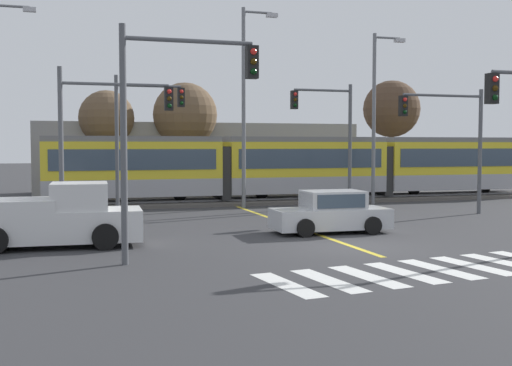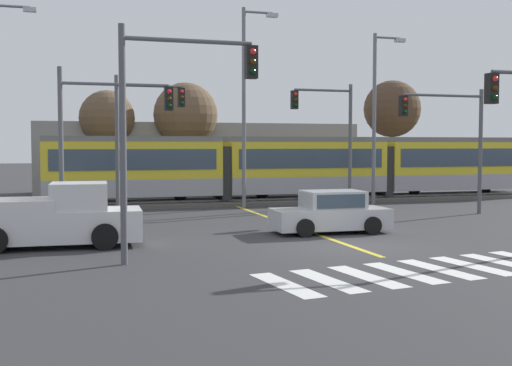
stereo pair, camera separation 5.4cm
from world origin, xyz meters
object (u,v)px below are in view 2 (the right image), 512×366
(light_rail_tram, at_px, (304,165))
(pickup_truck, at_px, (57,220))
(traffic_light_near_left, at_px, (169,106))
(traffic_light_far_left, at_px, (140,124))
(traffic_light_mid_right, at_px, (453,129))
(bare_tree_west, at_px, (107,118))
(sedan_crossing, at_px, (331,213))
(bare_tree_far_east, at_px, (392,109))
(street_lamp_centre, at_px, (247,97))
(street_lamp_east, at_px, (377,109))
(traffic_light_mid_left, at_px, (101,124))
(traffic_light_far_right, at_px, (331,126))
(bare_tree_east, at_px, (185,115))

(light_rail_tram, distance_m, pickup_truck, 18.49)
(pickup_truck, relative_size, traffic_light_near_left, 0.87)
(traffic_light_far_left, distance_m, traffic_light_mid_right, 14.32)
(traffic_light_mid_right, xyz_separation_m, bare_tree_west, (-14.26, 14.22, 0.89))
(light_rail_tram, height_order, sedan_crossing, light_rail_tram)
(bare_tree_far_east, bearing_deg, street_lamp_centre, -146.80)
(traffic_light_far_left, bearing_deg, street_lamp_east, 4.03)
(traffic_light_mid_left, distance_m, bare_tree_far_east, 24.95)
(traffic_light_far_right, distance_m, street_lamp_centre, 4.46)
(traffic_light_mid_left, xyz_separation_m, bare_tree_far_east, (20.19, 14.56, 1.65))
(pickup_truck, height_order, bare_tree_east, bare_tree_east)
(bare_tree_west, bearing_deg, bare_tree_far_east, -0.25)
(traffic_light_mid_right, relative_size, street_lamp_centre, 0.57)
(traffic_light_far_right, bearing_deg, bare_tree_west, 136.25)
(street_lamp_centre, bearing_deg, traffic_light_far_left, -172.01)
(light_rail_tram, relative_size, traffic_light_far_right, 4.52)
(traffic_light_near_left, distance_m, street_lamp_centre, 15.25)
(traffic_light_far_left, bearing_deg, bare_tree_west, 95.34)
(street_lamp_centre, height_order, bare_tree_far_east, street_lamp_centre)
(light_rail_tram, distance_m, street_lamp_east, 5.07)
(traffic_light_far_right, bearing_deg, traffic_light_mid_right, -47.70)
(traffic_light_mid_right, relative_size, street_lamp_east, 0.63)
(traffic_light_mid_left, relative_size, street_lamp_east, 0.66)
(traffic_light_mid_left, distance_m, bare_tree_east, 15.61)
(bare_tree_east, bearing_deg, traffic_light_far_left, -113.26)
(pickup_truck, distance_m, bare_tree_west, 19.26)
(bare_tree_east, height_order, bare_tree_far_east, bare_tree_far_east)
(traffic_light_far_left, relative_size, traffic_light_near_left, 1.01)
(pickup_truck, bearing_deg, bare_tree_west, 81.40)
(light_rail_tram, relative_size, sedan_crossing, 6.60)
(traffic_light_far_left, xyz_separation_m, street_lamp_centre, (5.40, 0.76, 1.38))
(traffic_light_far_left, distance_m, traffic_light_far_right, 9.41)
(pickup_truck, distance_m, traffic_light_mid_right, 17.90)
(traffic_light_far_left, distance_m, street_lamp_centre, 5.63)
(street_lamp_east, distance_m, bare_tree_east, 11.96)
(pickup_truck, bearing_deg, traffic_light_far_left, 68.80)
(traffic_light_mid_left, bearing_deg, traffic_light_far_right, 22.89)
(street_lamp_east, bearing_deg, traffic_light_mid_left, -156.66)
(sedan_crossing, distance_m, bare_tree_east, 18.54)
(sedan_crossing, bearing_deg, traffic_light_far_left, 122.55)
(traffic_light_near_left, xyz_separation_m, street_lamp_east, (13.43, 14.03, 0.90))
(traffic_light_far_left, xyz_separation_m, bare_tree_west, (-0.86, 9.17, 0.59))
(light_rail_tram, relative_size, bare_tree_east, 4.00)
(traffic_light_mid_left, bearing_deg, light_rail_tram, 37.51)
(traffic_light_mid_left, distance_m, traffic_light_near_left, 7.78)
(street_lamp_centre, bearing_deg, traffic_light_near_left, -113.82)
(sedan_crossing, distance_m, traffic_light_far_left, 11.22)
(sedan_crossing, bearing_deg, traffic_light_near_left, -147.43)
(sedan_crossing, xyz_separation_m, traffic_light_mid_left, (-7.81, 3.52, 3.25))
(light_rail_tram, distance_m, sedan_crossing, 13.04)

